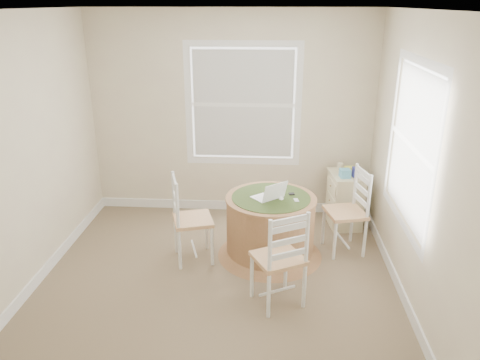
{
  "coord_description": "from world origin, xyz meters",
  "views": [
    {
      "loc": [
        0.5,
        -4.02,
        2.66
      ],
      "look_at": [
        0.2,
        0.45,
        0.95
      ],
      "focal_mm": 35.0,
      "sensor_mm": 36.0,
      "label": 1
    }
  ],
  "objects_px": {
    "round_table": "(270,224)",
    "chair_right": "(345,212)",
    "chair_near": "(278,258)",
    "laptop": "(269,196)",
    "chair_left": "(193,219)",
    "corner_chest": "(345,199)"
  },
  "relations": [
    {
      "from": "chair_right",
      "to": "laptop",
      "type": "distance_m",
      "value": 0.9
    },
    {
      "from": "laptop",
      "to": "corner_chest",
      "type": "xyz_separation_m",
      "value": [
        0.94,
        0.85,
        -0.38
      ]
    },
    {
      "from": "laptop",
      "to": "corner_chest",
      "type": "height_order",
      "value": "laptop"
    },
    {
      "from": "chair_near",
      "to": "chair_right",
      "type": "xyz_separation_m",
      "value": [
        0.75,
        1.04,
        0.0
      ]
    },
    {
      "from": "chair_near",
      "to": "chair_right",
      "type": "distance_m",
      "value": 1.28
    },
    {
      "from": "chair_right",
      "to": "corner_chest",
      "type": "relative_size",
      "value": 1.38
    },
    {
      "from": "laptop",
      "to": "corner_chest",
      "type": "relative_size",
      "value": 0.59
    },
    {
      "from": "chair_left",
      "to": "chair_right",
      "type": "height_order",
      "value": "same"
    },
    {
      "from": "round_table",
      "to": "corner_chest",
      "type": "height_order",
      "value": "round_table"
    },
    {
      "from": "round_table",
      "to": "chair_right",
      "type": "xyz_separation_m",
      "value": [
        0.83,
        0.16,
        0.09
      ]
    },
    {
      "from": "round_table",
      "to": "laptop",
      "type": "bearing_deg",
      "value": -140.16
    },
    {
      "from": "chair_left",
      "to": "chair_near",
      "type": "bearing_deg",
      "value": -146.23
    },
    {
      "from": "chair_right",
      "to": "chair_near",
      "type": "bearing_deg",
      "value": -49.56
    },
    {
      "from": "chair_left",
      "to": "chair_near",
      "type": "xyz_separation_m",
      "value": [
        0.91,
        -0.74,
        0.0
      ]
    },
    {
      "from": "round_table",
      "to": "chair_left",
      "type": "xyz_separation_m",
      "value": [
        -0.83,
        -0.14,
        0.09
      ]
    },
    {
      "from": "round_table",
      "to": "chair_left",
      "type": "distance_m",
      "value": 0.85
    },
    {
      "from": "round_table",
      "to": "laptop",
      "type": "height_order",
      "value": "laptop"
    },
    {
      "from": "round_table",
      "to": "chair_left",
      "type": "height_order",
      "value": "chair_left"
    },
    {
      "from": "chair_left",
      "to": "laptop",
      "type": "relative_size",
      "value": 2.35
    },
    {
      "from": "chair_near",
      "to": "laptop",
      "type": "height_order",
      "value": "chair_near"
    },
    {
      "from": "round_table",
      "to": "corner_chest",
      "type": "distance_m",
      "value": 1.24
    },
    {
      "from": "round_table",
      "to": "chair_near",
      "type": "distance_m",
      "value": 0.89
    }
  ]
}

